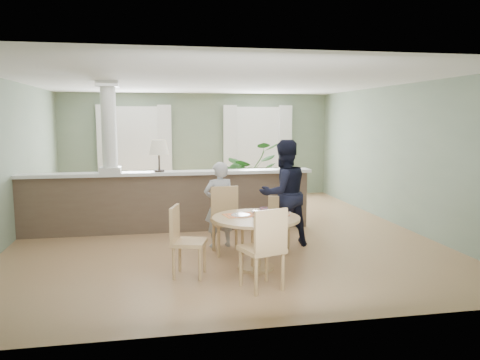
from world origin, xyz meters
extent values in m
plane|color=#A88058|center=(0.00, 0.00, 0.00)|extent=(8.00, 8.00, 0.00)
cube|color=gray|center=(0.00, 4.00, 1.35)|extent=(7.00, 0.02, 2.70)
cube|color=gray|center=(-3.50, 0.00, 1.35)|extent=(0.02, 8.00, 2.70)
cube|color=gray|center=(3.50, 0.00, 1.35)|extent=(0.02, 8.00, 2.70)
cube|color=gray|center=(0.00, -4.00, 1.35)|extent=(7.00, 0.02, 2.70)
cube|color=white|center=(0.00, 0.00, 2.70)|extent=(7.00, 8.00, 0.02)
cube|color=white|center=(-1.60, 3.97, 1.55)|extent=(1.10, 0.02, 1.50)
cube|color=white|center=(-1.60, 3.94, 1.55)|extent=(1.22, 0.04, 1.62)
cube|color=white|center=(1.60, 3.97, 1.55)|extent=(1.10, 0.02, 1.50)
cube|color=white|center=(1.60, 3.94, 1.55)|extent=(1.22, 0.04, 1.62)
cube|color=silver|center=(-2.35, 3.88, 1.25)|extent=(0.35, 0.10, 2.30)
cube|color=silver|center=(-0.85, 3.88, 1.25)|extent=(0.35, 0.10, 2.30)
cube|color=silver|center=(0.85, 3.88, 1.25)|extent=(0.35, 0.10, 2.30)
cube|color=silver|center=(2.35, 3.88, 1.25)|extent=(0.35, 0.10, 2.30)
cube|color=brown|center=(-0.90, 0.20, 0.53)|extent=(5.20, 0.22, 1.05)
cube|color=white|center=(-0.90, 0.20, 1.08)|extent=(5.32, 0.36, 0.06)
cube|color=white|center=(-1.90, 0.20, 1.16)|extent=(0.36, 0.36, 0.10)
cylinder|color=white|center=(-1.90, 0.20, 1.91)|extent=(0.26, 0.26, 1.39)
cube|color=white|center=(-1.90, 0.20, 2.65)|extent=(0.38, 0.38, 0.10)
cylinder|color=black|center=(-1.05, 0.20, 1.12)|extent=(0.18, 0.18, 0.03)
cylinder|color=black|center=(-1.05, 0.20, 1.28)|extent=(0.03, 0.03, 0.28)
cone|color=beige|center=(-1.05, 0.20, 1.55)|extent=(0.36, 0.36, 0.26)
imported|color=olive|center=(-0.81, 1.88, 0.44)|extent=(3.21, 2.10, 0.87)
imported|color=#30692A|center=(0.82, 1.55, 0.78)|extent=(1.85, 1.80, 1.57)
cylinder|color=tan|center=(0.21, -2.17, 0.02)|extent=(0.50, 0.50, 0.04)
cylinder|color=tan|center=(0.21, -2.17, 0.36)|extent=(0.14, 0.14, 0.65)
cylinder|color=tan|center=(0.21, -2.17, 0.71)|extent=(1.20, 1.20, 0.04)
cube|color=#E03F32|center=(0.01, -2.03, 0.73)|extent=(0.47, 0.38, 0.01)
cube|color=#E03F32|center=(0.50, -2.00, 0.73)|extent=(0.48, 0.38, 0.01)
cylinder|color=white|center=(0.01, -2.05, 0.74)|extent=(0.26, 0.26, 0.01)
cylinder|color=white|center=(0.52, -2.02, 0.74)|extent=(0.26, 0.26, 0.01)
cylinder|color=white|center=(0.19, -2.19, 0.78)|extent=(0.07, 0.07, 0.09)
cube|color=silver|center=(-0.04, -2.11, 0.75)|extent=(0.04, 0.17, 0.00)
cube|color=silver|center=(-0.16, -2.09, 0.74)|extent=(0.05, 0.21, 0.00)
cylinder|color=white|center=(0.66, -2.21, 0.76)|extent=(0.04, 0.04, 0.07)
cylinder|color=silver|center=(0.66, -2.21, 0.80)|extent=(0.04, 0.04, 0.01)
imported|color=#256FB0|center=(0.36, -2.00, 0.77)|extent=(0.14, 0.14, 0.09)
cube|color=tan|center=(-0.05, -1.35, 0.49)|extent=(0.49, 0.49, 0.05)
cylinder|color=tan|center=(-0.22, -1.55, 0.23)|extent=(0.04, 0.04, 0.47)
cylinder|color=tan|center=(0.15, -1.52, 0.23)|extent=(0.04, 0.04, 0.47)
cylinder|color=tan|center=(-0.25, -1.18, 0.23)|extent=(0.04, 0.04, 0.47)
cylinder|color=tan|center=(0.11, -1.15, 0.23)|extent=(0.04, 0.04, 0.47)
cube|color=tan|center=(-0.07, -1.15, 0.76)|extent=(0.44, 0.08, 0.50)
cube|color=tan|center=(0.72, -1.42, 0.41)|extent=(0.51, 0.51, 0.05)
cylinder|color=tan|center=(0.51, -1.49, 0.19)|extent=(0.04, 0.04, 0.39)
cylinder|color=tan|center=(0.79, -1.62, 0.19)|extent=(0.04, 0.04, 0.39)
cylinder|color=tan|center=(0.64, -1.21, 0.19)|extent=(0.04, 0.04, 0.39)
cylinder|color=tan|center=(0.92, -1.35, 0.19)|extent=(0.04, 0.04, 0.39)
cube|color=tan|center=(0.79, -1.26, 0.63)|extent=(0.34, 0.19, 0.42)
cube|color=tan|center=(0.11, -2.93, 0.49)|extent=(0.58, 0.58, 0.05)
cylinder|color=tan|center=(0.23, -2.69, 0.24)|extent=(0.04, 0.04, 0.47)
cylinder|color=tan|center=(-0.12, -2.81, 0.24)|extent=(0.04, 0.04, 0.47)
cylinder|color=tan|center=(0.35, -3.05, 0.24)|extent=(0.04, 0.04, 0.47)
cylinder|color=tan|center=(-0.01, -3.16, 0.24)|extent=(0.04, 0.04, 0.47)
cube|color=tan|center=(0.17, -3.13, 0.77)|extent=(0.43, 0.18, 0.50)
cube|color=tan|center=(-0.72, -2.31, 0.45)|extent=(0.52, 0.52, 0.05)
cylinder|color=tan|center=(-0.60, -2.52, 0.22)|extent=(0.04, 0.04, 0.43)
cylinder|color=tan|center=(-0.50, -2.20, 0.22)|extent=(0.04, 0.04, 0.43)
cylinder|color=tan|center=(-0.93, -2.43, 0.22)|extent=(0.04, 0.04, 0.43)
cylinder|color=tan|center=(-0.83, -2.10, 0.22)|extent=(0.04, 0.04, 0.43)
cube|color=tan|center=(-0.90, -2.26, 0.70)|extent=(0.15, 0.40, 0.46)
imported|color=#AAAAAF|center=(-0.13, -0.97, 0.69)|extent=(0.55, 0.40, 1.38)
imported|color=black|center=(0.89, -1.12, 0.86)|extent=(0.99, 0.86, 1.73)
camera|label=1|loc=(-1.16, -8.28, 2.07)|focal=35.00mm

